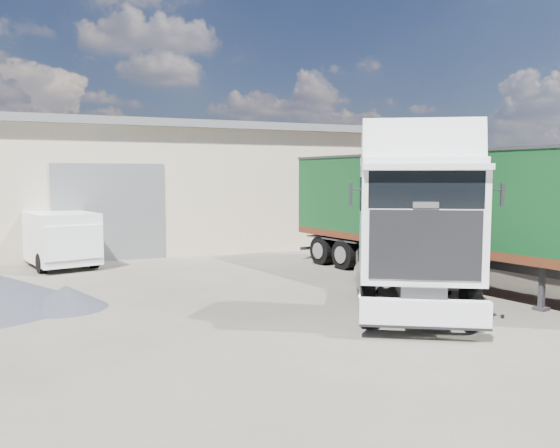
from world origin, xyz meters
name	(u,v)px	position (x,y,z in m)	size (l,w,h in m)	color
ground	(245,321)	(0.00, 0.00, 0.00)	(120.00, 120.00, 0.00)	#292622
warehouse	(4,187)	(-6.00, 16.00, 2.66)	(30.60, 12.60, 5.42)	beige
brick_boundary_wall	(476,224)	(11.50, 6.00, 1.25)	(0.35, 26.00, 2.50)	brown
tractor_unit	(414,235)	(3.74, -0.77, 1.80)	(5.15, 6.62, 4.27)	black
box_trailer	(441,203)	(6.82, 2.21, 2.33)	(4.71, 11.75, 3.82)	#2D2D30
panel_van	(56,237)	(-3.85, 9.61, 0.98)	(3.05, 4.97, 1.90)	black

